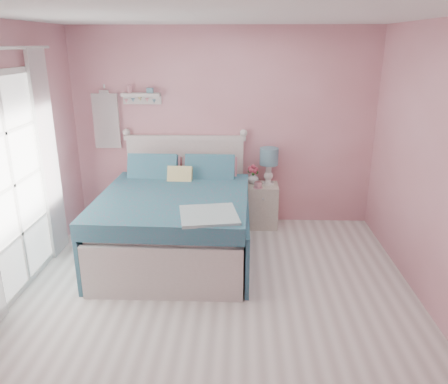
# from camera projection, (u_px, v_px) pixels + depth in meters

# --- Properties ---
(floor) EXTENTS (4.50, 4.50, 0.00)m
(floor) POSITION_uv_depth(u_px,v_px,m) (214.00, 310.00, 4.11)
(floor) COLOR beige
(floor) RESTS_ON ground
(room_shell) EXTENTS (4.50, 4.50, 4.50)m
(room_shell) POSITION_uv_depth(u_px,v_px,m) (213.00, 145.00, 3.60)
(room_shell) COLOR #C77E84
(room_shell) RESTS_ON floor
(bed) EXTENTS (1.70, 2.11, 1.21)m
(bed) POSITION_uv_depth(u_px,v_px,m) (176.00, 220.00, 5.13)
(bed) COLOR silver
(bed) RESTS_ON floor
(nightstand) EXTENTS (0.41, 0.41, 0.59)m
(nightstand) POSITION_uv_depth(u_px,v_px,m) (262.00, 205.00, 5.91)
(nightstand) COLOR beige
(nightstand) RESTS_ON floor
(table_lamp) EXTENTS (0.25, 0.25, 0.49)m
(table_lamp) POSITION_uv_depth(u_px,v_px,m) (269.00, 159.00, 5.75)
(table_lamp) COLOR white
(table_lamp) RESTS_ON nightstand
(vase) EXTENTS (0.16, 0.16, 0.16)m
(vase) POSITION_uv_depth(u_px,v_px,m) (253.00, 178.00, 5.85)
(vase) COLOR silver
(vase) RESTS_ON nightstand
(teacup) EXTENTS (0.12, 0.12, 0.08)m
(teacup) POSITION_uv_depth(u_px,v_px,m) (258.00, 185.00, 5.68)
(teacup) COLOR pink
(teacup) RESTS_ON nightstand
(roses) EXTENTS (0.14, 0.11, 0.12)m
(roses) POSITION_uv_depth(u_px,v_px,m) (253.00, 169.00, 5.81)
(roses) COLOR #BF4159
(roses) RESTS_ON vase
(wall_shelf) EXTENTS (0.50, 0.15, 0.25)m
(wall_shelf) POSITION_uv_depth(u_px,v_px,m) (141.00, 96.00, 5.66)
(wall_shelf) COLOR silver
(wall_shelf) RESTS_ON room_shell
(hanging_dress) EXTENTS (0.34, 0.03, 0.72)m
(hanging_dress) POSITION_uv_depth(u_px,v_px,m) (106.00, 121.00, 5.77)
(hanging_dress) COLOR white
(hanging_dress) RESTS_ON room_shell
(french_door) EXTENTS (0.04, 1.32, 2.16)m
(french_door) POSITION_uv_depth(u_px,v_px,m) (12.00, 186.00, 4.21)
(french_door) COLOR silver
(french_door) RESTS_ON floor
(curtain_far) EXTENTS (0.04, 0.40, 2.32)m
(curtain_far) POSITION_uv_depth(u_px,v_px,m) (48.00, 157.00, 4.88)
(curtain_far) COLOR white
(curtain_far) RESTS_ON floor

